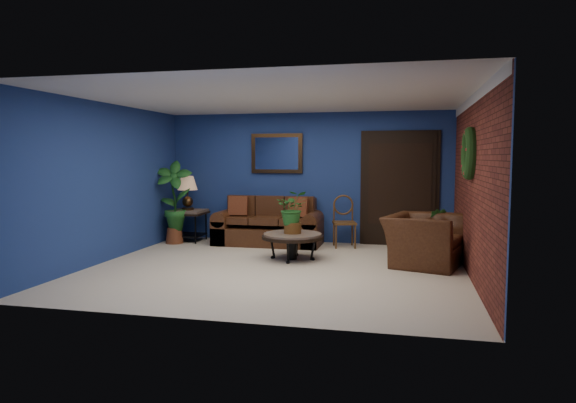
% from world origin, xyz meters
% --- Properties ---
extents(floor, '(5.50, 5.50, 0.00)m').
position_xyz_m(floor, '(0.00, 0.00, 0.00)').
color(floor, beige).
rests_on(floor, ground).
extents(wall_back, '(5.50, 0.04, 2.50)m').
position_xyz_m(wall_back, '(0.00, 2.50, 1.25)').
color(wall_back, navy).
rests_on(wall_back, ground).
extents(wall_left, '(0.04, 5.00, 2.50)m').
position_xyz_m(wall_left, '(-2.75, 0.00, 1.25)').
color(wall_left, navy).
rests_on(wall_left, ground).
extents(wall_right_brick, '(0.04, 5.00, 2.50)m').
position_xyz_m(wall_right_brick, '(2.75, 0.00, 1.25)').
color(wall_right_brick, maroon).
rests_on(wall_right_brick, ground).
extents(ceiling, '(5.50, 5.00, 0.02)m').
position_xyz_m(ceiling, '(0.00, 0.00, 2.50)').
color(ceiling, silver).
rests_on(ceiling, wall_back).
extents(crown_molding, '(0.03, 5.00, 0.14)m').
position_xyz_m(crown_molding, '(2.72, 0.00, 2.43)').
color(crown_molding, white).
rests_on(crown_molding, wall_right_brick).
extents(wall_mirror, '(1.02, 0.06, 0.77)m').
position_xyz_m(wall_mirror, '(-0.60, 2.46, 1.72)').
color(wall_mirror, '#472E18').
rests_on(wall_mirror, wall_back).
extents(closet_door, '(1.44, 0.06, 2.18)m').
position_xyz_m(closet_door, '(1.75, 2.47, 1.05)').
color(closet_door, black).
rests_on(closet_door, wall_back).
extents(wreath, '(0.16, 0.72, 0.72)m').
position_xyz_m(wreath, '(2.69, 0.05, 1.70)').
color(wreath, black).
rests_on(wreath, wall_right_brick).
extents(sofa, '(2.00, 0.86, 0.90)m').
position_xyz_m(sofa, '(-0.66, 2.08, 0.30)').
color(sofa, '#492915').
rests_on(sofa, ground).
extents(coffee_table, '(0.99, 0.99, 0.43)m').
position_xyz_m(coffee_table, '(0.10, 0.73, 0.37)').
color(coffee_table, '#554F4B').
rests_on(coffee_table, ground).
extents(end_table, '(0.67, 0.67, 0.61)m').
position_xyz_m(end_table, '(-2.30, 2.05, 0.47)').
color(end_table, '#554F4B').
rests_on(end_table, ground).
extents(table_lamp, '(0.39, 0.39, 0.64)m').
position_xyz_m(table_lamp, '(-2.30, 2.05, 1.03)').
color(table_lamp, '#472E18').
rests_on(table_lamp, end_table).
extents(side_chair, '(0.49, 0.49, 0.95)m').
position_xyz_m(side_chair, '(0.76, 2.12, 0.54)').
color(side_chair, brown).
rests_on(side_chair, ground).
extents(armchair, '(1.34, 1.44, 0.77)m').
position_xyz_m(armchair, '(2.15, 0.74, 0.39)').
color(armchair, '#492915').
rests_on(armchair, ground).
extents(coffee_plant, '(0.59, 0.54, 0.69)m').
position_xyz_m(coffee_plant, '(0.10, 0.73, 0.80)').
color(coffee_plant, brown).
rests_on(coffee_plant, coffee_table).
extents(floor_plant, '(0.44, 0.39, 0.83)m').
position_xyz_m(floor_plant, '(2.35, 1.26, 0.43)').
color(floor_plant, brown).
rests_on(floor_plant, ground).
extents(tall_plant, '(0.79, 0.61, 1.59)m').
position_xyz_m(tall_plant, '(-2.45, 1.74, 0.86)').
color(tall_plant, brown).
rests_on(tall_plant, ground).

